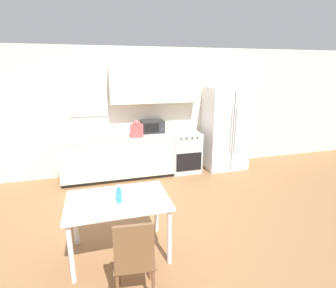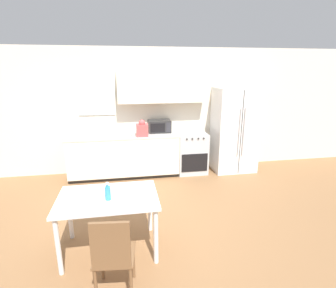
{
  "view_description": "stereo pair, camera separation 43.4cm",
  "coord_description": "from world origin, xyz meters",
  "views": [
    {
      "loc": [
        -0.63,
        -3.48,
        2.25
      ],
      "look_at": [
        0.5,
        0.54,
        1.05
      ],
      "focal_mm": 28.0,
      "sensor_mm": 36.0,
      "label": 1
    },
    {
      "loc": [
        -0.2,
        -3.57,
        2.25
      ],
      "look_at": [
        0.5,
        0.54,
        1.05
      ],
      "focal_mm": 28.0,
      "sensor_mm": 36.0,
      "label": 2
    }
  ],
  "objects": [
    {
      "name": "microwave",
      "position": [
        0.55,
        1.97,
        1.05
      ],
      "size": [
        0.48,
        0.35,
        0.26
      ],
      "color": "#282828",
      "rests_on": "kitchen_counter"
    },
    {
      "name": "coffee_mug",
      "position": [
        -0.13,
        1.68,
        0.97
      ],
      "size": [
        0.13,
        0.09,
        0.1
      ],
      "color": "white",
      "rests_on": "kitchen_counter"
    },
    {
      "name": "wall_back",
      "position": [
        0.11,
        2.17,
        1.46
      ],
      "size": [
        12.0,
        0.38,
        2.7
      ],
      "color": "beige",
      "rests_on": "ground_plane"
    },
    {
      "name": "dining_table",
      "position": [
        -0.44,
        -0.6,
        0.64
      ],
      "size": [
        1.21,
        0.8,
        0.75
      ],
      "color": "white",
      "rests_on": "ground_plane"
    },
    {
      "name": "kitchen_counter",
      "position": [
        -0.23,
        1.84,
        0.46
      ],
      "size": [
        2.31,
        0.67,
        0.92
      ],
      "color": "#333333",
      "rests_on": "ground_plane"
    },
    {
      "name": "ground_plane",
      "position": [
        0.0,
        0.0,
        0.0
      ],
      "size": [
        12.0,
        12.0,
        0.0
      ],
      "primitive_type": "plane",
      "color": "olive"
    },
    {
      "name": "dining_chair_near",
      "position": [
        -0.37,
        -1.38,
        0.54
      ],
      "size": [
        0.44,
        0.44,
        0.93
      ],
      "rotation": [
        0.0,
        0.0,
        -0.1
      ],
      "color": "brown",
      "rests_on": "ground_plane"
    },
    {
      "name": "drink_bottle",
      "position": [
        -0.43,
        -0.67,
        0.84
      ],
      "size": [
        0.07,
        0.07,
        0.22
      ],
      "color": "#338CD8",
      "rests_on": "dining_table"
    },
    {
      "name": "refrigerator",
      "position": [
        2.23,
        1.83,
        0.94
      ],
      "size": [
        0.92,
        0.73,
        1.87
      ],
      "color": "white",
      "rests_on": "ground_plane"
    },
    {
      "name": "kitchen_sink",
      "position": [
        -0.76,
        1.85,
        0.93
      ],
      "size": [
        0.58,
        0.38,
        0.21
      ],
      "color": "#B7BABC",
      "rests_on": "kitchen_counter"
    },
    {
      "name": "grocery_bag_0",
      "position": [
        0.15,
        1.67,
        1.07
      ],
      "size": [
        0.25,
        0.21,
        0.34
      ],
      "rotation": [
        0.0,
        0.0,
        -0.04
      ],
      "color": "#D14C4C",
      "rests_on": "kitchen_counter"
    },
    {
      "name": "oven_range",
      "position": [
        1.25,
        1.85,
        0.45
      ],
      "size": [
        0.65,
        0.66,
        0.9
      ],
      "color": "#B7BABC",
      "rests_on": "ground_plane"
    }
  ]
}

